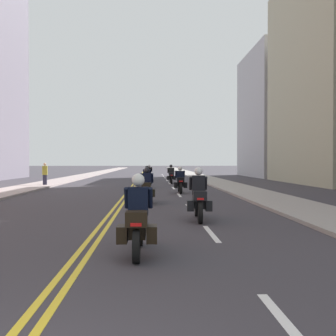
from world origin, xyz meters
TOP-DOWN VIEW (x-y plane):
  - ground_plane at (0.00, 48.00)m, footprint 264.00×264.00m
  - sidewalk_left at (-7.19, 48.00)m, footprint 2.72×144.00m
  - sidewalk_right at (7.19, 48.00)m, footprint 2.72×144.00m
  - centreline_yellow_inner at (-0.12, 48.00)m, footprint 0.12×132.00m
  - centreline_yellow_outer at (0.12, 48.00)m, footprint 0.12×132.00m
  - lane_dashes_white at (2.92, 29.00)m, footprint 0.14×56.40m
  - building_right_2 at (16.47, 47.37)m, footprint 6.11×13.76m
  - motorcycle_0 at (1.11, 5.68)m, footprint 0.77×2.18m
  - motorcycle_1 at (2.87, 10.37)m, footprint 0.78×2.31m
  - motorcycle_2 at (1.17, 15.73)m, footprint 0.77×2.19m
  - motorcycle_3 at (3.07, 21.50)m, footprint 0.77×2.19m
  - motorcycle_4 at (1.06, 26.34)m, footprint 0.77×2.18m
  - motorcycle_5 at (3.04, 31.83)m, footprint 0.77×2.13m
  - motorcycle_6 at (1.16, 36.87)m, footprint 0.77×2.10m
  - pedestrian_1 at (-6.64, 28.48)m, footprint 0.38×0.26m

SIDE VIEW (x-z plane):
  - ground_plane at x=0.00m, z-range 0.00..0.00m
  - centreline_yellow_inner at x=-0.12m, z-range 0.00..0.01m
  - centreline_yellow_outer at x=0.12m, z-range 0.00..0.01m
  - lane_dashes_white at x=2.92m, z-range 0.00..0.01m
  - sidewalk_left at x=-7.19m, z-range 0.00..0.12m
  - sidewalk_right at x=7.19m, z-range 0.00..0.12m
  - motorcycle_3 at x=3.07m, z-range -0.15..1.43m
  - motorcycle_2 at x=1.17m, z-range -0.16..1.45m
  - motorcycle_0 at x=1.11m, z-range -0.16..1.46m
  - motorcycle_4 at x=1.06m, z-range -0.14..1.44m
  - motorcycle_6 at x=1.16m, z-range -0.14..1.45m
  - motorcycle_5 at x=3.04m, z-range -0.14..1.48m
  - motorcycle_1 at x=2.87m, z-range -0.17..1.51m
  - pedestrian_1 at x=-6.64m, z-range 0.03..1.80m
  - building_right_2 at x=16.47m, z-range 0.00..15.42m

